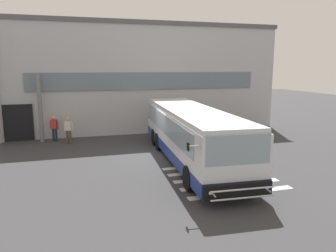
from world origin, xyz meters
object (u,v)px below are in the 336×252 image
bus_main_foreground (191,135)px  safety_bollard_yellow (179,132)px  passenger_by_doorway (68,129)px  entry_support_column (40,108)px  passenger_near_column (54,127)px

bus_main_foreground → safety_bollard_yellow: bus_main_foreground is taller
bus_main_foreground → passenger_by_doorway: 8.33m
entry_support_column → passenger_near_column: (0.80, -0.21, -1.28)m
entry_support_column → passenger_by_doorway: size_ratio=2.64×
entry_support_column → safety_bollard_yellow: 9.16m
bus_main_foreground → safety_bollard_yellow: 5.21m
passenger_near_column → passenger_by_doorway: (0.89, -0.93, 0.00)m
entry_support_column → bus_main_foreground: (7.77, -6.83, -0.87)m
passenger_by_doorway → entry_support_column: bearing=146.0°
passenger_by_doorway → safety_bollard_yellow: bearing=-5.3°
passenger_by_doorway → safety_bollard_yellow: size_ratio=1.86×
bus_main_foreground → safety_bollard_yellow: size_ratio=13.30×
bus_main_foreground → passenger_by_doorway: size_ratio=7.15×
passenger_near_column → safety_bollard_yellow: passenger_near_column is taller
passenger_near_column → safety_bollard_yellow: (8.01, -1.59, -0.48)m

